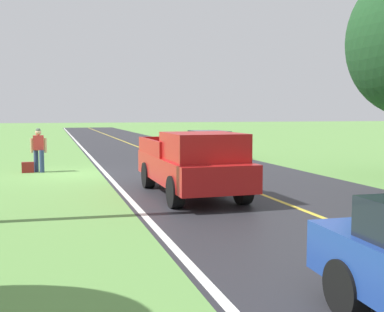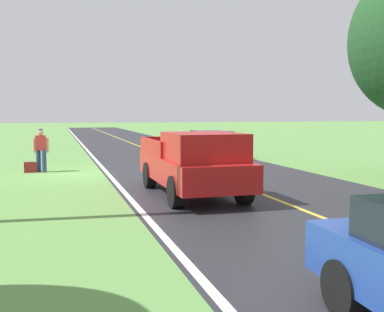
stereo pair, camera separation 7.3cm
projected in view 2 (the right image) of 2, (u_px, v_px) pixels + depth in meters
name	position (u px, v px, depth m)	size (l,w,h in m)	color
ground_plane	(78.00, 174.00, 18.06)	(200.00, 200.00, 0.00)	#609347
road_surface	(200.00, 170.00, 19.43)	(7.90, 120.00, 0.00)	#28282D
lane_edge_line	(107.00, 173.00, 18.38)	(0.16, 117.60, 0.00)	silver
lane_centre_line	(200.00, 170.00, 19.43)	(0.14, 117.60, 0.00)	gold
hitchhiker_walking	(41.00, 147.00, 18.66)	(0.62, 0.51, 1.75)	navy
suitcase_carried	(30.00, 167.00, 18.53)	(0.20, 0.46, 0.42)	maroon
pickup_truck_passing	(194.00, 162.00, 13.15)	(2.11, 5.41, 1.82)	#B21919
sedan_near_oncoming	(210.00, 143.00, 24.95)	(1.97, 4.42, 1.41)	black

